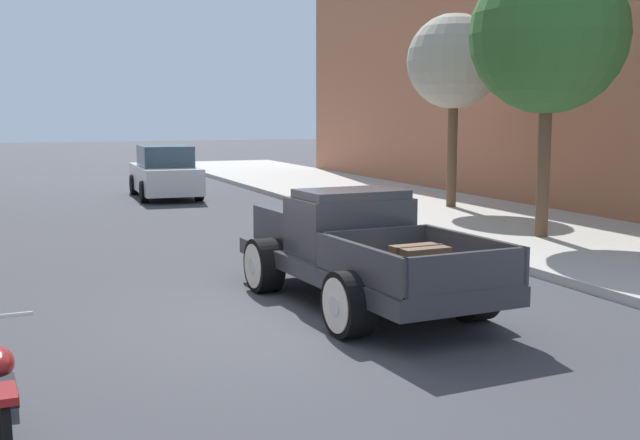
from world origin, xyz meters
TOP-DOWN VIEW (x-y plane):
  - ground_plane at (0.00, 0.00)m, footprint 140.00×140.00m
  - hotrod_truck_gunmetal at (1.09, 0.60)m, footprint 2.41×5.02m
  - motorcycle_parked at (-3.51, -2.83)m, footprint 0.62×2.12m
  - car_background_white at (1.27, 15.57)m, footprint 1.98×4.35m
  - street_tree_nearest at (6.70, 3.74)m, footprint 3.11×3.11m
  - street_tree_second at (7.74, 8.98)m, footprint 2.50×2.50m

SIDE VIEW (x-z plane):
  - ground_plane at x=0.00m, z-range 0.00..0.00m
  - motorcycle_parked at x=-3.51m, z-range -0.02..0.91m
  - hotrod_truck_gunmetal at x=1.09m, z-range -0.04..1.54m
  - car_background_white at x=1.27m, z-range -0.06..1.59m
  - street_tree_second at x=7.74m, z-range 1.43..6.54m
  - street_tree_nearest at x=6.70m, z-range 1.37..6.96m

